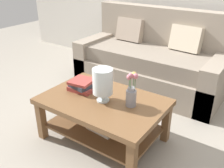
% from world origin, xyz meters
% --- Properties ---
extents(ground_plane, '(10.00, 10.00, 0.00)m').
position_xyz_m(ground_plane, '(0.00, 0.00, 0.00)').
color(ground_plane, gray).
extents(couch, '(1.98, 0.90, 1.06)m').
position_xyz_m(couch, '(-0.14, 0.94, 0.36)').
color(couch, gray).
rests_on(couch, ground).
extents(coffee_table, '(1.14, 0.77, 0.45)m').
position_xyz_m(coffee_table, '(0.04, -0.43, 0.32)').
color(coffee_table, brown).
rests_on(coffee_table, ground).
extents(book_stack_main, '(0.26, 0.24, 0.11)m').
position_xyz_m(book_stack_main, '(-0.25, -0.41, 0.51)').
color(book_stack_main, '#993833').
rests_on(book_stack_main, coffee_table).
extents(glass_hurricane_vase, '(0.19, 0.19, 0.32)m').
position_xyz_m(glass_hurricane_vase, '(0.05, -0.45, 0.64)').
color(glass_hurricane_vase, silver).
rests_on(glass_hurricane_vase, coffee_table).
extents(flower_pitcher, '(0.10, 0.11, 0.32)m').
position_xyz_m(flower_pitcher, '(0.31, -0.37, 0.58)').
color(flower_pitcher, gray).
rests_on(flower_pitcher, coffee_table).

